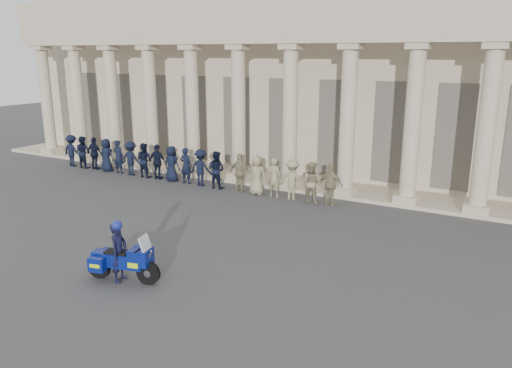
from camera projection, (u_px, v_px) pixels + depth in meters
The scene contains 5 objects.
ground at pixel (214, 255), 15.06m from camera, with size 90.00×90.00×0.00m, color #39393B.
building at pixel (367, 80), 26.36m from camera, with size 40.00×12.50×9.00m.
officer_rank at pixel (179, 165), 23.32m from camera, with size 15.72×0.64×1.69m.
motorcycle at pixel (123, 261), 13.23m from camera, with size 2.08×1.06×1.36m.
rider at pixel (119, 251), 13.19m from camera, with size 0.51×0.66×1.70m.
Camera 1 is at (7.92, -11.62, 5.95)m, focal length 35.00 mm.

